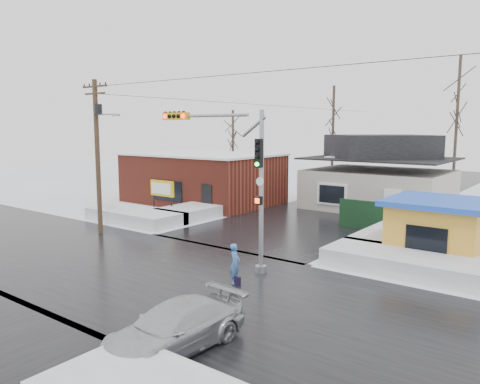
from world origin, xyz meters
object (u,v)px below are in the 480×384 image
Objects in this scene: traffic_signal at (232,167)px; car at (175,328)px; marquee_sign at (162,189)px; kiosk at (438,229)px; pedestrian at (235,264)px; utility_pole at (98,147)px.

traffic_signal is 9.12m from car.
kiosk reaches higher than marquee_sign.
pedestrian is at bearing 115.93° from car.
utility_pole is 16.75m from car.
traffic_signal is 10.43m from kiosk.
marquee_sign is at bearing 35.57° from pedestrian.
kiosk is 2.82× the size of pedestrian.
marquee_sign reaches higher than car.
utility_pole is at bearing 177.05° from traffic_signal.
traffic_signal is 13.42m from marquee_sign.
traffic_signal is 1.52× the size of kiosk.
marquee_sign is 0.55× the size of kiosk.
pedestrian is 5.97m from car.
pedestrian is at bearing -11.08° from utility_pole.
kiosk is at bearing 20.44° from utility_pole.
traffic_signal reaches higher than marquee_sign.
pedestrian is (13.00, -8.33, -1.10)m from marquee_sign.
marquee_sign is at bearing -178.45° from kiosk.
kiosk is 1.00× the size of car.
utility_pole reaches higher than car.
traffic_signal reaches higher than kiosk.
kiosk is at bearing 44.84° from traffic_signal.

